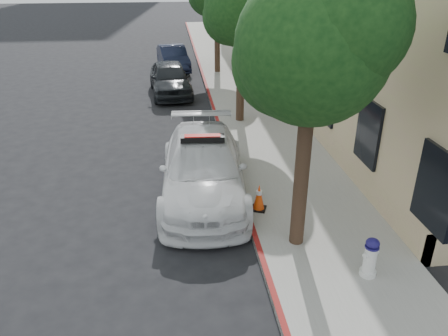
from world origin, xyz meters
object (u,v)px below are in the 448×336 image
at_px(parked_car_mid, 170,78).
at_px(fire_hydrant, 370,258).
at_px(traffic_cone, 259,197).
at_px(parked_car_far, 173,58).
at_px(police_car, 203,168).

bearing_deg(parked_car_mid, fire_hydrant, -79.96).
xyz_separation_m(fire_hydrant, traffic_cone, (-1.62, 2.67, -0.07)).
height_order(parked_car_far, traffic_cone, parked_car_far).
bearing_deg(fire_hydrant, parked_car_far, 79.43).
height_order(police_car, parked_car_far, police_car).
relative_size(parked_car_far, fire_hydrant, 4.84).
relative_size(parked_car_mid, fire_hydrant, 5.22).
distance_m(parked_car_far, fire_hydrant, 18.92).
distance_m(police_car, traffic_cone, 1.73).
height_order(parked_car_mid, parked_car_far, parked_car_mid).
distance_m(police_car, parked_car_far, 14.78).
bearing_deg(parked_car_far, police_car, -95.69).
relative_size(police_car, parked_car_mid, 1.25).
xyz_separation_m(parked_car_mid, fire_hydrant, (3.64, -13.62, -0.18)).
distance_m(parked_car_mid, parked_car_far, 4.99).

